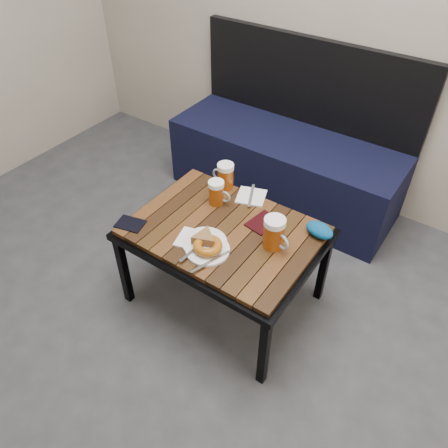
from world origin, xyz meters
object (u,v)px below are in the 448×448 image
Objects in this scene: beer_mug_right at (274,233)px; passport_burgundy at (263,222)px; bench at (286,160)px; knit_pouch at (320,230)px; plate_pie at (205,240)px; passport_navy at (130,224)px; beer_mug_left at (225,176)px; beer_mug_centre at (217,192)px; plate_bagel at (208,248)px; cafe_table at (224,236)px.

passport_burgundy is (-0.11, 0.10, -0.07)m from beer_mug_right.
bench is 0.92m from knit_pouch.
passport_navy is at bearing -165.71° from plate_pie.
knit_pouch is (0.53, -0.06, -0.04)m from beer_mug_left.
beer_mug_centre is 0.62× the size of plate_pie.
knit_pouch is (0.49, 0.07, -0.03)m from beer_mug_centre.
plate_bagel is (0.19, -1.08, 0.22)m from bench.
beer_mug_left is at bearing 173.87° from knit_pouch.
beer_mug_left is 0.33m from passport_burgundy.
beer_mug_left is 0.91× the size of passport_burgundy.
plate_bagel is (-0.21, -0.18, -0.05)m from beer_mug_right.
beer_mug_left is at bearing 123.76° from cafe_table.
beer_mug_right is at bearing 32.42° from plate_pie.
passport_navy is (-0.19, -1.14, 0.20)m from bench.
beer_mug_centre is at bearing -170.94° from passport_burgundy.
cafe_table is 6.83× the size of passport_navy.
beer_mug_centre is 0.97× the size of passport_navy.
beer_mug_left reaches higher than plate_bagel.
beer_mug_centre is 0.29m from plate_pie.
beer_mug_left reaches higher than passport_burgundy.
cafe_table is at bearing -155.20° from beer_mug_right.
cafe_table is 0.21m from beer_mug_centre.
plate_pie is 0.05m from plate_bagel.
bench is 9.82× the size of passport_burgundy.
cafe_table is (0.17, -0.92, 0.16)m from bench.
bench is 0.95m from cafe_table.
beer_mug_centre reaches higher than passport_navy.
cafe_table is at bearing 125.27° from beer_mug_left.
beer_mug_centre is at bearing -171.89° from knit_pouch.
beer_mug_left is at bearing 97.92° from beer_mug_centre.
passport_navy is at bearing -149.31° from cafe_table.
passport_burgundy is at bearing -10.30° from beer_mug_centre.
beer_mug_left is 0.51m from passport_navy.
bench reaches higher than knit_pouch.
plate_bagel is 1.95× the size of passport_navy.
bench reaches higher than plate_bagel.
passport_burgundy is at bearing -163.22° from knit_pouch.
beer_mug_left is 0.68× the size of plate_pie.
beer_mug_left is at bearing -90.30° from bench.
knit_pouch is (0.36, 0.20, 0.07)m from cafe_table.
plate_bagel is 0.30m from passport_burgundy.
plate_pie is 1.55× the size of passport_navy.
plate_pie is 0.29m from passport_burgundy.
passport_navy is (-0.19, -0.47, -0.06)m from beer_mug_left.
beer_mug_right is 0.16m from passport_burgundy.
passport_navy is at bearing -134.94° from passport_burgundy.
cafe_table is 5.79× the size of beer_mug_right.
passport_navy is at bearing -133.16° from beer_mug_centre.
beer_mug_centre reaches higher than plate_pie.
bench is 0.71m from beer_mug_left.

